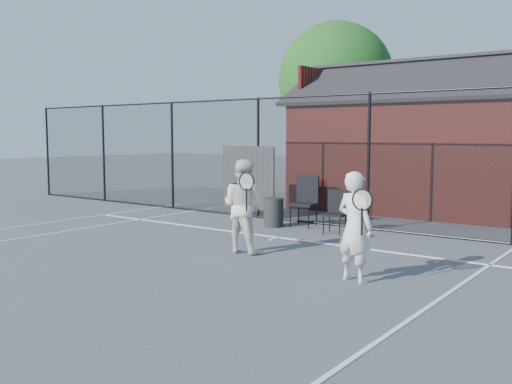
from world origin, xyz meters
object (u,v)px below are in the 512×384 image
Objects in this scene: clubhouse at (415,152)px; player_front at (355,226)px; player_back at (243,206)px; waste_bin at (274,212)px; chair_right at (335,213)px; chair_left at (304,202)px.

player_front is at bearing -74.28° from clubhouse.
player_back is 2.96m from waste_bin.
clubhouse is 7.26× the size of chair_right.
clubhouse is 5.79× the size of chair_left.
clubhouse is 3.92× the size of player_back.
player_back reaches higher than chair_right.
player_back is at bearing -85.71° from chair_left.
player_back is 1.48× the size of chair_left.
player_back is (-0.20, -7.56, -0.78)m from clubhouse.
chair_right is at bearing 81.95° from player_back.
clubhouse is at bearing 88.48° from player_back.
chair_left is (-3.16, 3.71, -0.23)m from player_front.
player_front is 2.42× the size of waste_bin.
chair_left reaches higher than chair_right.
player_front is (2.31, -8.20, -0.81)m from clubhouse.
chair_right is at bearing -87.96° from clubhouse.
waste_bin is at bearing -150.19° from chair_left.
chair_left is (-0.65, 3.07, -0.27)m from player_back.
chair_right is at bearing 122.90° from player_front.
player_front is 0.95× the size of player_back.
chair_left is 0.72m from waste_bin.
player_front is at bearing -57.30° from chair_left.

